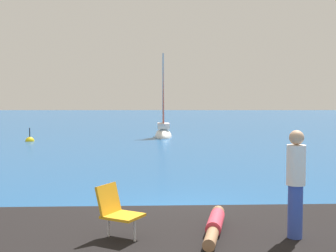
# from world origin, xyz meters

# --- Properties ---
(ground_plane) EXTENTS (160.00, 160.00, 0.00)m
(ground_plane) POSITION_xyz_m (0.00, 0.00, 0.00)
(ground_plane) COLOR navy
(boulder_inland) EXTENTS (1.21, 1.18, 0.65)m
(boulder_inland) POSITION_xyz_m (1.40, -2.18, 0.00)
(boulder_inland) COLOR black
(boulder_inland) RESTS_ON ground
(sailboat_near) EXTENTS (1.35, 3.51, 6.44)m
(sailboat_near) POSITION_xyz_m (-0.66, 21.16, 0.35)
(sailboat_near) COLOR white
(sailboat_near) RESTS_ON ground
(person_sunbather) EXTENTS (0.50, 1.75, 0.25)m
(person_sunbather) POSITION_xyz_m (0.40, -3.89, 0.88)
(person_sunbather) COLOR #DB384C
(person_sunbather) RESTS_ON shore_ledge
(person_standing) EXTENTS (0.28, 0.28, 1.62)m
(person_standing) POSITION_xyz_m (1.57, -4.20, 1.63)
(person_standing) COLOR #334CB2
(person_standing) RESTS_ON shore_ledge
(beach_chair) EXTENTS (0.75, 0.71, 0.80)m
(beach_chair) POSITION_xyz_m (-1.10, -4.21, 1.21)
(beach_chair) COLOR orange
(beach_chair) RESTS_ON shore_ledge
(marker_buoy) EXTENTS (0.56, 0.56, 1.13)m
(marker_buoy) POSITION_xyz_m (-9.08, 18.02, 0.01)
(marker_buoy) COLOR yellow
(marker_buoy) RESTS_ON ground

